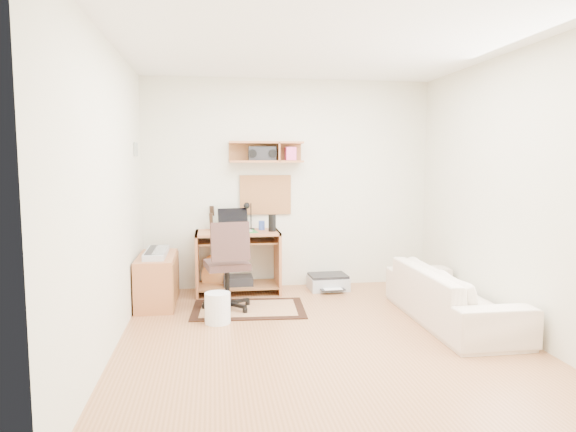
{
  "coord_description": "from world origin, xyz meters",
  "views": [
    {
      "loc": [
        -0.95,
        -4.44,
        1.6
      ],
      "look_at": [
        -0.15,
        1.05,
        1.0
      ],
      "focal_mm": 32.24,
      "sensor_mm": 36.0,
      "label": 1
    }
  ],
  "objects": [
    {
      "name": "wall_photo",
      "position": [
        -1.79,
        1.5,
        1.72
      ],
      "size": [
        0.02,
        0.2,
        0.15
      ],
      "primitive_type": "cube",
      "color": "#4C8CBF",
      "rests_on": "left_wall"
    },
    {
      "name": "rug",
      "position": [
        -0.59,
        0.99,
        0.01
      ],
      "size": [
        1.24,
        0.87,
        0.02
      ],
      "primitive_type": "cube",
      "rotation": [
        0.0,
        0.0,
        -0.06
      ],
      "color": "#D1BC8C",
      "rests_on": "floor"
    },
    {
      "name": "boombox",
      "position": [
        -0.35,
        1.87,
        1.68
      ],
      "size": [
        0.33,
        0.15,
        0.17
      ],
      "primitive_type": "cube",
      "color": "black",
      "rests_on": "wall_shelf"
    },
    {
      "name": "guitar",
      "position": [
        -0.97,
        1.86,
        0.52
      ],
      "size": [
        0.31,
        0.23,
        1.05
      ],
      "primitive_type": null,
      "rotation": [
        0.0,
        0.0,
        -0.22
      ],
      "color": "#B76E38",
      "rests_on": "floor"
    },
    {
      "name": "desk",
      "position": [
        -0.66,
        1.73,
        0.38
      ],
      "size": [
        1.0,
        0.55,
        0.75
      ],
      "primitive_type": null,
      "color": "#B2693F",
      "rests_on": "floor"
    },
    {
      "name": "wall_shelf",
      "position": [
        -0.3,
        1.88,
        1.7
      ],
      "size": [
        0.9,
        0.25,
        0.26
      ],
      "primitive_type": "cube",
      "color": "#B2693F",
      "rests_on": "back_wall"
    },
    {
      "name": "speaker",
      "position": [
        -0.25,
        1.68,
        0.85
      ],
      "size": [
        0.09,
        0.09,
        0.2
      ],
      "primitive_type": "cylinder",
      "color": "black",
      "rests_on": "desk"
    },
    {
      "name": "sofa",
      "position": [
        1.38,
        0.28,
        0.36
      ],
      "size": [
        0.54,
        1.85,
        0.72
      ],
      "primitive_type": "imported",
      "rotation": [
        0.0,
        0.0,
        1.57
      ],
      "color": "beige",
      "rests_on": "floor"
    },
    {
      "name": "right_wall",
      "position": [
        1.8,
        0.0,
        1.3
      ],
      "size": [
        0.01,
        4.0,
        2.6
      ],
      "primitive_type": "cube",
      "color": "beige",
      "rests_on": "ground"
    },
    {
      "name": "floor",
      "position": [
        0.0,
        0.0,
        -0.01
      ],
      "size": [
        3.6,
        4.0,
        0.01
      ],
      "primitive_type": "cube",
      "color": "#A87046",
      "rests_on": "ground"
    },
    {
      "name": "waste_basket",
      "position": [
        -0.92,
        0.57,
        0.15
      ],
      "size": [
        0.32,
        0.32,
        0.3
      ],
      "primitive_type": "cylinder",
      "rotation": [
        0.0,
        0.0,
        0.35
      ],
      "color": "white",
      "rests_on": "floor"
    },
    {
      "name": "laptop",
      "position": [
        -0.69,
        1.71,
        0.89
      ],
      "size": [
        0.42,
        0.42,
        0.28
      ],
      "primitive_type": null,
      "rotation": [
        0.0,
        0.0,
        0.17
      ],
      "color": "silver",
      "rests_on": "desk"
    },
    {
      "name": "ceiling",
      "position": [
        0.0,
        0.0,
        2.6
      ],
      "size": [
        3.6,
        4.0,
        0.01
      ],
      "primitive_type": "cube",
      "color": "white",
      "rests_on": "ground"
    },
    {
      "name": "cork_board",
      "position": [
        -0.3,
        1.98,
        1.17
      ],
      "size": [
        0.64,
        0.03,
        0.49
      ],
      "primitive_type": "cube",
      "color": "tan",
      "rests_on": "back_wall"
    },
    {
      "name": "task_chair",
      "position": [
        -0.81,
        1.01,
        0.49
      ],
      "size": [
        0.57,
        0.57,
        0.98
      ],
      "primitive_type": null,
      "rotation": [
        0.0,
        0.0,
        0.16
      ],
      "color": "#382521",
      "rests_on": "floor"
    },
    {
      "name": "printer",
      "position": [
        0.45,
        1.72,
        0.09
      ],
      "size": [
        0.49,
        0.39,
        0.18
      ],
      "primitive_type": "cube",
      "rotation": [
        0.0,
        0.0,
        0.04
      ],
      "color": "#A5A8AA",
      "rests_on": "floor"
    },
    {
      "name": "pencil_cup",
      "position": [
        -0.36,
        1.83,
        0.81
      ],
      "size": [
        0.08,
        0.08,
        0.11
      ],
      "primitive_type": "cylinder",
      "color": "#364EA3",
      "rests_on": "desk"
    },
    {
      "name": "cabinet",
      "position": [
        -1.58,
        1.35,
        0.28
      ],
      "size": [
        0.4,
        0.9,
        0.55
      ],
      "primitive_type": "cube",
      "color": "#B2693F",
      "rests_on": "floor"
    },
    {
      "name": "left_wall",
      "position": [
        -1.8,
        0.0,
        1.3
      ],
      "size": [
        0.01,
        4.0,
        2.6
      ],
      "primitive_type": "cube",
      "color": "beige",
      "rests_on": "ground"
    },
    {
      "name": "music_keyboard",
      "position": [
        -1.58,
        1.35,
        0.58
      ],
      "size": [
        0.22,
        0.71,
        0.06
      ],
      "primitive_type": "cube",
      "color": "#B2B5BA",
      "rests_on": "cabinet"
    },
    {
      "name": "back_wall",
      "position": [
        0.0,
        2.0,
        1.3
      ],
      "size": [
        3.6,
        0.01,
        2.6
      ],
      "primitive_type": "cube",
      "color": "beige",
      "rests_on": "ground"
    },
    {
      "name": "desk_lamp",
      "position": [
        -0.49,
        1.87,
        0.92
      ],
      "size": [
        0.11,
        0.11,
        0.34
      ],
      "primitive_type": null,
      "color": "black",
      "rests_on": "desk"
    }
  ]
}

